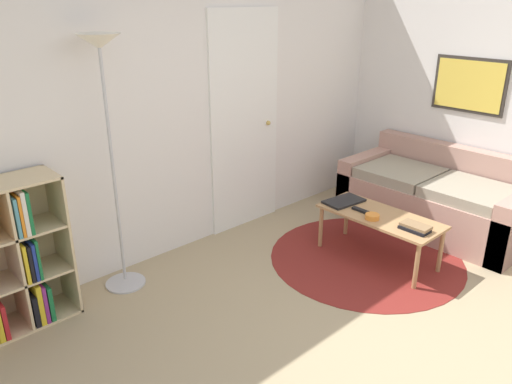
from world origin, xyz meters
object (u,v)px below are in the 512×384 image
at_px(floor_lamp, 104,89).
at_px(laptop, 344,201).
at_px(couch, 438,198).
at_px(coffee_table, 380,220).
at_px(bowl, 372,217).

relative_size(floor_lamp, laptop, 5.02).
distance_m(couch, coffee_table, 1.02).
bearing_deg(bowl, floor_lamp, 146.59).
bearing_deg(bowl, coffee_table, 0.33).
bearing_deg(coffee_table, couch, 0.66).
distance_m(floor_lamp, coffee_table, 2.41).
height_order(coffee_table, laptop, laptop).
bearing_deg(couch, floor_lamp, 158.73).
distance_m(couch, laptop, 1.10).
xyz_separation_m(couch, coffee_table, (-1.02, -0.01, 0.09)).
bearing_deg(couch, coffee_table, -179.34).
distance_m(floor_lamp, laptop, 2.23).
height_order(coffee_table, bowl, bowl).
bearing_deg(laptop, bowl, -106.57).
height_order(floor_lamp, laptop, floor_lamp).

